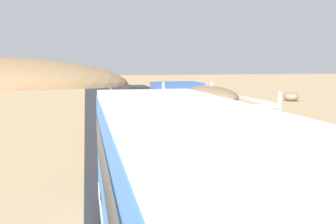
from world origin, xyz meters
The scene contains 4 objects.
livestock_truck centered at (0.89, 11.01, 1.79)m, with size 2.53×9.70×3.02m.
bus centered at (-2.34, -0.89, 1.75)m, with size 2.54×10.00×3.21m.
car_far centered at (0.62, 26.40, 1.09)m, with size 1.90×4.62×1.93m.
boulder_near_shoulder centered at (17.27, 28.46, 0.47)m, with size 1.43×1.91×0.93m, color #84705B.
Camera 1 is at (-3.85, -5.52, 3.91)m, focal length 38.42 mm.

